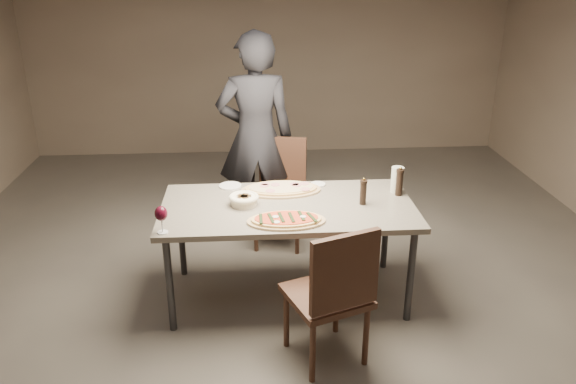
{
  "coord_description": "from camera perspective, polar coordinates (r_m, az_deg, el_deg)",
  "views": [
    {
      "loc": [
        -0.26,
        -3.64,
        2.37
      ],
      "look_at": [
        0.0,
        0.0,
        0.85
      ],
      "focal_mm": 35.0,
      "sensor_mm": 36.0,
      "label": 1
    }
  ],
  "objects": [
    {
      "name": "room",
      "position": [
        3.78,
        0.0,
        7.73
      ],
      "size": [
        7.0,
        7.0,
        7.0
      ],
      "color": "#5B554E",
      "rests_on": "ground"
    },
    {
      "name": "dining_table",
      "position": [
        4.01,
        0.0,
        -2.07
      ],
      "size": [
        1.8,
        0.9,
        0.75
      ],
      "color": "slate",
      "rests_on": "ground"
    },
    {
      "name": "zucchini_pizza",
      "position": [
        3.73,
        -0.17,
        -2.85
      ],
      "size": [
        0.53,
        0.29,
        0.05
      ],
      "rotation": [
        0.0,
        0.0,
        -0.16
      ],
      "color": "tan",
      "rests_on": "dining_table"
    },
    {
      "name": "ham_pizza",
      "position": [
        4.23,
        -0.7,
        0.32
      ],
      "size": [
        0.6,
        0.33,
        0.04
      ],
      "rotation": [
        0.0,
        0.0,
        0.06
      ],
      "color": "tan",
      "rests_on": "dining_table"
    },
    {
      "name": "bread_basket",
      "position": [
        3.98,
        -4.5,
        -0.73
      ],
      "size": [
        0.21,
        0.21,
        0.08
      ],
      "rotation": [
        0.0,
        0.0,
        0.03
      ],
      "color": "#F0E6C3",
      "rests_on": "dining_table"
    },
    {
      "name": "oil_dish",
      "position": [
        4.34,
        3.06,
        0.78
      ],
      "size": [
        0.12,
        0.12,
        0.01
      ],
      "rotation": [
        0.0,
        0.0,
        -0.36
      ],
      "color": "white",
      "rests_on": "dining_table"
    },
    {
      "name": "pepper_mill_left",
      "position": [
        4.0,
        7.65,
        0.02
      ],
      "size": [
        0.05,
        0.05,
        0.2
      ],
      "rotation": [
        0.0,
        0.0,
        0.43
      ],
      "color": "black",
      "rests_on": "dining_table"
    },
    {
      "name": "pepper_mill_right",
      "position": [
        4.2,
        11.25,
        1.02
      ],
      "size": [
        0.06,
        0.06,
        0.22
      ],
      "rotation": [
        0.0,
        0.0,
        -0.29
      ],
      "color": "black",
      "rests_on": "dining_table"
    },
    {
      "name": "carafe",
      "position": [
        4.26,
        11.03,
        1.24
      ],
      "size": [
        0.09,
        0.09,
        0.19
      ],
      "rotation": [
        0.0,
        0.0,
        -0.42
      ],
      "color": "silver",
      "rests_on": "dining_table"
    },
    {
      "name": "wine_glass",
      "position": [
        3.63,
        -12.76,
        -2.24
      ],
      "size": [
        0.08,
        0.08,
        0.18
      ],
      "rotation": [
        0.0,
        0.0,
        0.1
      ],
      "color": "silver",
      "rests_on": "dining_table"
    },
    {
      "name": "side_plate",
      "position": [
        4.33,
        -5.89,
        0.62
      ],
      "size": [
        0.17,
        0.17,
        0.01
      ],
      "rotation": [
        0.0,
        0.0,
        -0.35
      ],
      "color": "white",
      "rests_on": "dining_table"
    },
    {
      "name": "chair_near",
      "position": [
        3.41,
        4.68,
        -9.9
      ],
      "size": [
        0.59,
        0.59,
        0.96
      ],
      "rotation": [
        0.0,
        0.0,
        0.36
      ],
      "color": "#40261A",
      "rests_on": "ground"
    },
    {
      "name": "chair_far",
      "position": [
        4.95,
        -0.74,
        0.67
      ],
      "size": [
        0.52,
        0.52,
        0.93
      ],
      "rotation": [
        0.0,
        0.0,
        2.94
      ],
      "color": "#40261A",
      "rests_on": "ground"
    },
    {
      "name": "diner",
      "position": [
        4.93,
        -3.33,
        5.52
      ],
      "size": [
        0.7,
        0.48,
        1.85
      ],
      "primitive_type": "imported",
      "rotation": [
        0.0,
        0.0,
        3.19
      ],
      "color": "black",
      "rests_on": "ground"
    }
  ]
}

